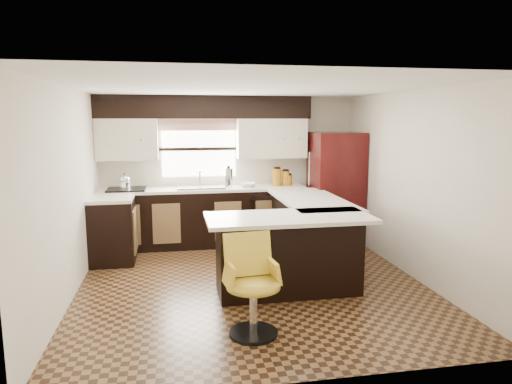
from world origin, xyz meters
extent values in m
plane|color=#49301A|center=(0.00, 0.00, 0.00)|extent=(4.40, 4.40, 0.00)
plane|color=silver|center=(0.00, 0.00, 2.40)|extent=(4.40, 4.40, 0.00)
plane|color=beige|center=(0.00, 2.20, 1.20)|extent=(4.40, 0.00, 4.40)
plane|color=beige|center=(0.00, -2.20, 1.20)|extent=(4.40, 0.00, 4.40)
plane|color=beige|center=(-2.10, 0.00, 1.20)|extent=(0.00, 4.40, 4.40)
plane|color=beige|center=(2.10, 0.00, 1.20)|extent=(0.00, 4.40, 4.40)
cube|color=black|center=(-0.45, 1.90, 0.45)|extent=(3.30, 0.60, 0.90)
cube|color=black|center=(-1.80, 1.25, 0.45)|extent=(0.60, 0.70, 0.90)
cube|color=silver|center=(-0.45, 1.90, 0.92)|extent=(3.30, 0.60, 0.04)
cube|color=silver|center=(-1.80, 1.25, 0.92)|extent=(0.60, 0.70, 0.04)
cube|color=black|center=(-0.40, 2.03, 2.22)|extent=(3.40, 0.35, 0.36)
cube|color=beige|center=(-1.62, 2.03, 1.72)|extent=(0.94, 0.35, 0.64)
cube|color=beige|center=(0.68, 2.03, 1.72)|extent=(1.14, 0.35, 0.64)
cube|color=white|center=(-0.50, 2.18, 1.55)|extent=(1.20, 0.02, 0.90)
cube|color=#D19B93|center=(-0.50, 2.14, 1.94)|extent=(1.30, 0.06, 0.18)
cube|color=#B2B2B7|center=(-0.50, 1.88, 0.96)|extent=(0.75, 0.45, 0.03)
cube|color=black|center=(0.55, 1.61, 0.43)|extent=(0.58, 0.03, 0.78)
cube|color=black|center=(-1.65, 1.88, 0.96)|extent=(0.58, 0.50, 0.02)
cube|color=black|center=(0.90, 0.62, 0.45)|extent=(0.60, 1.95, 0.90)
cube|color=black|center=(0.38, -0.35, 0.45)|extent=(1.65, 0.60, 0.90)
cube|color=silver|center=(0.95, 0.62, 0.92)|extent=(0.84, 1.95, 0.04)
cube|color=silver|center=(0.35, -0.44, 0.92)|extent=(1.89, 0.84, 0.04)
cube|color=#340909|center=(1.69, 1.69, 0.91)|extent=(0.78, 0.75, 1.82)
cylinder|color=silver|center=(-0.05, 1.90, 1.10)|extent=(0.14, 0.14, 0.31)
imported|color=white|center=(0.26, 1.90, 0.98)|extent=(0.34, 0.34, 0.07)
cylinder|color=#9F6713|center=(0.75, 1.92, 1.09)|extent=(0.14, 0.14, 0.28)
cylinder|color=#9F6713|center=(0.91, 1.92, 1.06)|extent=(0.13, 0.13, 0.24)
cylinder|color=#9F6713|center=(0.95, 1.92, 1.03)|extent=(0.12, 0.12, 0.17)
camera|label=1|loc=(-0.93, -5.36, 2.03)|focal=32.00mm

